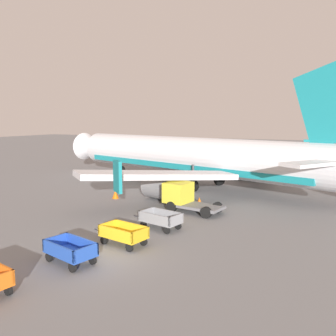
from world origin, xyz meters
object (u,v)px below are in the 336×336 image
object	(u,v)px
airplane	(195,157)
service_truck_beside_carts	(184,196)
traffic_cone_near_plane	(115,194)
baggage_cart_far_end	(160,219)
traffic_cone_mid_apron	(199,201)
baggage_cart_third_in_row	(70,251)
baggage_cart_fourth_in_row	(123,234)

from	to	relation	value
airplane	service_truck_beside_carts	xyz separation A→B (m)	(2.83, -9.30, -1.95)
airplane	service_truck_beside_carts	world-z (taller)	airplane
airplane	traffic_cone_near_plane	bearing A→B (deg)	-116.82
baggage_cart_far_end	traffic_cone_mid_apron	distance (m)	7.16
baggage_cart_far_end	traffic_cone_mid_apron	size ratio (longest dim) A/B	6.49
service_truck_beside_carts	traffic_cone_mid_apron	xyz separation A→B (m)	(0.31, 2.46, -0.82)
baggage_cart_far_end	service_truck_beside_carts	xyz separation A→B (m)	(-0.49, 4.70, 0.50)
baggage_cart_third_in_row	baggage_cart_fourth_in_row	xyz separation A→B (m)	(0.91, 3.17, 0.00)
baggage_cart_third_in_row	traffic_cone_mid_apron	world-z (taller)	baggage_cart_third_in_row
baggage_cart_third_in_row	baggage_cart_far_end	bearing A→B (deg)	78.02
baggage_cart_third_in_row	service_truck_beside_carts	size ratio (longest dim) A/B	0.79
airplane	baggage_cart_far_end	xyz separation A→B (m)	(3.31, -14.00, -2.45)
baggage_cart_fourth_in_row	traffic_cone_near_plane	size ratio (longest dim) A/B	4.86
baggage_cart_far_end	traffic_cone_near_plane	distance (m)	9.46
baggage_cart_far_end	traffic_cone_near_plane	size ratio (longest dim) A/B	4.86
service_truck_beside_carts	traffic_cone_near_plane	distance (m)	7.08
baggage_cart_third_in_row	traffic_cone_mid_apron	xyz separation A→B (m)	(1.22, 13.75, -0.32)
service_truck_beside_carts	airplane	bearing A→B (deg)	106.91
airplane	service_truck_beside_carts	bearing A→B (deg)	-73.09
baggage_cart_fourth_in_row	traffic_cone_mid_apron	size ratio (longest dim) A/B	6.49
baggage_cart_fourth_in_row	service_truck_beside_carts	distance (m)	8.14
airplane	traffic_cone_near_plane	xyz separation A→B (m)	(-4.12, -8.14, -2.68)
airplane	baggage_cart_far_end	world-z (taller)	airplane
service_truck_beside_carts	traffic_cone_mid_apron	distance (m)	2.61
baggage_cart_fourth_in_row	traffic_cone_mid_apron	bearing A→B (deg)	88.34
airplane	traffic_cone_near_plane	size ratio (longest dim) A/B	49.65
baggage_cart_fourth_in_row	traffic_cone_near_plane	bearing A→B (deg)	126.80
baggage_cart_third_in_row	traffic_cone_mid_apron	size ratio (longest dim) A/B	6.49
baggage_cart_far_end	service_truck_beside_carts	size ratio (longest dim) A/B	0.79
baggage_cart_fourth_in_row	baggage_cart_far_end	xyz separation A→B (m)	(0.49, 3.43, 0.00)
traffic_cone_mid_apron	traffic_cone_near_plane	bearing A→B (deg)	-169.83
traffic_cone_mid_apron	airplane	bearing A→B (deg)	114.60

